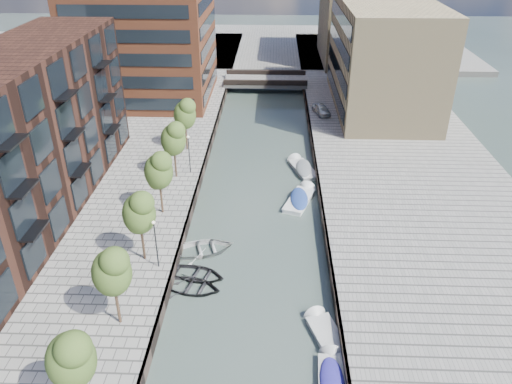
# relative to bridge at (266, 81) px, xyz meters

# --- Properties ---
(water) EXTENTS (300.00, 300.00, 0.00)m
(water) POSITION_rel_bridge_xyz_m (0.00, -32.00, -1.39)
(water) COLOR #38473F
(water) RESTS_ON ground
(quay_right) EXTENTS (20.00, 140.00, 1.00)m
(quay_right) POSITION_rel_bridge_xyz_m (16.00, -32.00, -0.89)
(quay_right) COLOR gray
(quay_right) RESTS_ON ground
(quay_wall_left) EXTENTS (0.25, 140.00, 1.00)m
(quay_wall_left) POSITION_rel_bridge_xyz_m (-6.10, -32.00, -0.89)
(quay_wall_left) COLOR #332823
(quay_wall_left) RESTS_ON ground
(quay_wall_right) EXTENTS (0.25, 140.00, 1.00)m
(quay_wall_right) POSITION_rel_bridge_xyz_m (6.10, -32.00, -0.89)
(quay_wall_right) COLOR #332823
(quay_wall_right) RESTS_ON ground
(far_closure) EXTENTS (80.00, 40.00, 1.00)m
(far_closure) POSITION_rel_bridge_xyz_m (0.00, 28.00, -0.89)
(far_closure) COLOR gray
(far_closure) RESTS_ON ground
(apartment_block) EXTENTS (8.00, 38.00, 14.00)m
(apartment_block) POSITION_rel_bridge_xyz_m (-20.00, -42.00, 6.61)
(apartment_block) COLOR black
(apartment_block) RESTS_ON quay_left
(tan_block_near) EXTENTS (12.00, 25.00, 14.00)m
(tan_block_near) POSITION_rel_bridge_xyz_m (16.00, -10.00, 6.61)
(tan_block_near) COLOR tan
(tan_block_near) RESTS_ON quay_right
(tan_block_far) EXTENTS (12.00, 20.00, 16.00)m
(tan_block_far) POSITION_rel_bridge_xyz_m (16.00, 16.00, 7.61)
(tan_block_far) COLOR tan
(tan_block_far) RESTS_ON quay_right
(bridge) EXTENTS (13.00, 6.00, 1.30)m
(bridge) POSITION_rel_bridge_xyz_m (0.00, 0.00, 0.00)
(bridge) COLOR gray
(bridge) RESTS_ON ground
(tree_1) EXTENTS (2.50, 2.50, 5.95)m
(tree_1) POSITION_rel_bridge_xyz_m (-8.50, -61.00, 3.92)
(tree_1) COLOR #382619
(tree_1) RESTS_ON quay_left
(tree_2) EXTENTS (2.50, 2.50, 5.95)m
(tree_2) POSITION_rel_bridge_xyz_m (-8.50, -54.00, 3.92)
(tree_2) COLOR #382619
(tree_2) RESTS_ON quay_left
(tree_3) EXTENTS (2.50, 2.50, 5.95)m
(tree_3) POSITION_rel_bridge_xyz_m (-8.50, -47.00, 3.92)
(tree_3) COLOR #382619
(tree_3) RESTS_ON quay_left
(tree_4) EXTENTS (2.50, 2.50, 5.95)m
(tree_4) POSITION_rel_bridge_xyz_m (-8.50, -40.00, 3.92)
(tree_4) COLOR #382619
(tree_4) RESTS_ON quay_left
(tree_5) EXTENTS (2.50, 2.50, 5.95)m
(tree_5) POSITION_rel_bridge_xyz_m (-8.50, -33.00, 3.92)
(tree_5) COLOR #382619
(tree_5) RESTS_ON quay_left
(tree_6) EXTENTS (2.50, 2.50, 5.95)m
(tree_6) POSITION_rel_bridge_xyz_m (-8.50, -26.00, 3.92)
(tree_6) COLOR #382619
(tree_6) RESTS_ON quay_left
(lamp_1) EXTENTS (0.24, 0.24, 4.12)m
(lamp_1) POSITION_rel_bridge_xyz_m (-7.20, -48.00, 2.12)
(lamp_1) COLOR black
(lamp_1) RESTS_ON quay_left
(lamp_2) EXTENTS (0.24, 0.24, 4.12)m
(lamp_2) POSITION_rel_bridge_xyz_m (-7.20, -32.00, 2.12)
(lamp_2) COLOR black
(lamp_2) RESTS_ON quay_left
(sloop_1) EXTENTS (4.92, 4.05, 0.89)m
(sloop_1) POSITION_rel_bridge_xyz_m (-4.22, -47.91, -1.39)
(sloop_1) COLOR black
(sloop_1) RESTS_ON ground
(sloop_3) EXTENTS (6.08, 5.14, 1.07)m
(sloop_3) POSITION_rel_bridge_xyz_m (-4.21, -44.62, -1.39)
(sloop_3) COLOR #BDBDBB
(sloop_3) RESTS_ON ground
(sloop_4) EXTENTS (5.04, 4.09, 0.92)m
(sloop_4) POSITION_rel_bridge_xyz_m (-4.45, -49.40, -1.39)
(sloop_4) COLOR black
(sloop_4) RESTS_ON ground
(motorboat_0) EXTENTS (1.93, 4.81, 1.57)m
(motorboat_0) POSITION_rel_bridge_xyz_m (5.22, -57.47, -1.20)
(motorboat_0) COLOR #B7B6B5
(motorboat_0) RESTS_ON ground
(motorboat_2) EXTENTS (3.18, 5.18, 1.63)m
(motorboat_2) POSITION_rel_bridge_xyz_m (5.18, -53.74, -1.29)
(motorboat_2) COLOR silver
(motorboat_2) RESTS_ON ground
(motorboat_3) EXTENTS (3.53, 5.71, 1.80)m
(motorboat_3) POSITION_rel_bridge_xyz_m (4.21, -35.72, -1.17)
(motorboat_3) COLOR white
(motorboat_3) RESTS_ON ground
(motorboat_4) EXTENTS (3.41, 5.56, 1.75)m
(motorboat_4) POSITION_rel_bridge_xyz_m (4.62, -28.93, -1.18)
(motorboat_4) COLOR #BAB9B7
(motorboat_4) RESTS_ON ground
(car) EXTENTS (2.63, 4.28, 1.36)m
(car) POSITION_rel_bridge_xyz_m (7.83, -13.98, 0.29)
(car) COLOR silver
(car) RESTS_ON quay_right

